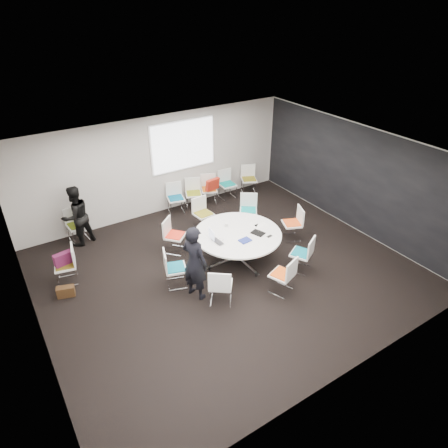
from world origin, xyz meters
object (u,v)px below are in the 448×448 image
chair_ring_f (221,291)px  chair_ring_g (282,281)px  chair_ring_c (203,220)px  chair_back_a (176,204)px  chair_back_e (249,184)px  chair_ring_e (175,274)px  conference_table (238,241)px  maroon_bag (63,259)px  chair_ring_h (301,260)px  chair_ring_b (248,216)px  brown_bag (66,292)px  chair_person_back (78,231)px  chair_ring_a (292,229)px  person_back (76,216)px  chair_back_b (194,199)px  chair_back_d (227,189)px  chair_ring_d (175,242)px  person_main (195,263)px  chair_spare_left (67,271)px  chair_back_c (209,195)px  laptop (219,241)px  cup (226,225)px

chair_ring_f → chair_ring_g: 1.35m
chair_ring_c → chair_ring_g: size_ratio=1.00×
chair_back_a → chair_back_e: (2.55, -0.05, 0.00)m
chair_ring_e → conference_table: bearing=110.7°
chair_ring_e → maroon_bag: bearing=-106.8°
chair_ring_f → chair_ring_h: same height
chair_ring_b → brown_bag: size_ratio=2.44×
chair_person_back → chair_ring_h: bearing=129.5°
chair_ring_a → maroon_bag: bearing=98.9°
person_back → maroon_bag: bearing=45.1°
chair_ring_f → chair_back_b: 4.29m
chair_ring_f → brown_bag: bearing=-177.8°
chair_ring_g → chair_back_d: same height
chair_ring_d → person_main: size_ratio=0.52×
chair_ring_b → conference_table: bearing=81.7°
chair_ring_f → chair_back_a: (0.99, 4.00, 0.00)m
chair_ring_f → chair_spare_left: 3.45m
conference_table → maroon_bag: maroon_bag is taller
chair_ring_c → chair_ring_e: bearing=40.5°
chair_ring_d → chair_person_back: 2.60m
chair_ring_g → brown_bag: chair_ring_g is taller
chair_ring_f → chair_back_e: size_ratio=1.00×
chair_ring_f → chair_person_back: bearing=152.4°
chair_back_e → chair_spare_left: 6.23m
chair_ring_a → chair_back_b: 3.18m
chair_back_c → laptop: bearing=87.2°
chair_ring_d → chair_ring_e: bearing=22.1°
chair_back_a → chair_spare_left: same height
chair_back_d → chair_spare_left: (-5.24, -1.60, 0.00)m
chair_back_a → chair_ring_d: bearing=76.2°
chair_ring_f → maroon_bag: size_ratio=2.20×
chair_back_c → brown_bag: size_ratio=2.44×
maroon_bag → chair_ring_b: bearing=-1.4°
chair_ring_e → chair_back_d: size_ratio=1.00×
chair_back_d → maroon_bag: (-5.26, -1.60, 0.34)m
chair_ring_g → cup: chair_ring_g is taller
chair_ring_b → chair_ring_c: (-1.14, 0.49, 0.00)m
chair_spare_left → laptop: chair_spare_left is taller
chair_ring_d → laptop: (0.55, -1.17, 0.47)m
chair_ring_d → chair_back_b: same height
chair_ring_b → laptop: 2.18m
chair_person_back → person_back: bearing=85.4°
chair_ring_g → chair_back_b: same height
chair_back_b → cup: bearing=102.3°
chair_back_b → chair_ring_b: bearing=136.8°
chair_ring_a → chair_back_e: bearing=9.3°
chair_ring_g → person_main: size_ratio=0.52×
chair_ring_e → chair_ring_g: same height
chair_back_b → person_back: (-3.39, -0.16, 0.51)m
chair_ring_f → chair_spare_left: bearing=174.0°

